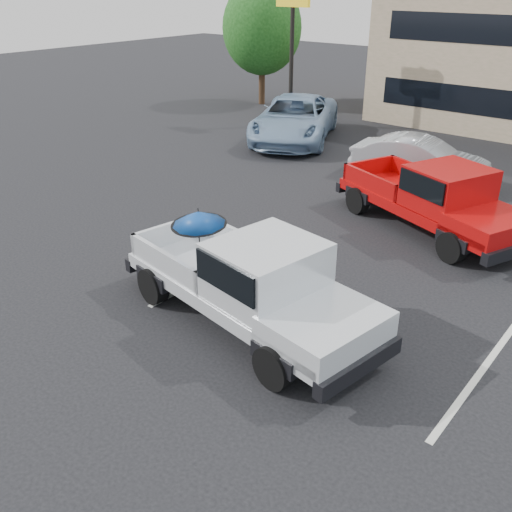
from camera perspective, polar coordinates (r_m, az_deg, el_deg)
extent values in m
plane|color=black|center=(10.40, 2.65, -9.41)|extent=(90.00, 90.00, 0.00)
cube|color=silver|center=(13.35, -2.56, -0.76)|extent=(0.12, 5.00, 0.01)
cube|color=silver|center=(10.91, 22.22, -9.75)|extent=(0.12, 5.00, 0.01)
cylinder|color=black|center=(25.84, 3.57, 19.39)|extent=(0.18, 0.18, 6.00)
cylinder|color=#332114|center=(30.85, 0.59, 17.19)|extent=(0.32, 0.32, 2.42)
ellipsoid|color=#174413|center=(30.56, 0.61, 21.88)|extent=(3.96, 3.96, 4.55)
cylinder|color=black|center=(11.82, -10.24, -2.93)|extent=(0.80, 0.40, 0.76)
cylinder|color=black|center=(12.74, -3.25, -0.29)|extent=(0.80, 0.40, 0.76)
cylinder|color=black|center=(9.38, 1.80, -11.03)|extent=(0.80, 0.40, 0.76)
cylinder|color=black|center=(10.51, 9.19, -6.86)|extent=(0.80, 0.40, 0.76)
cube|color=silver|center=(10.82, -0.97, -3.63)|extent=(5.63, 2.78, 0.28)
cube|color=silver|center=(9.50, 6.96, -7.00)|extent=(1.79, 2.14, 0.46)
cube|color=black|center=(9.34, 10.30, -10.78)|extent=(0.52, 1.97, 0.30)
cube|color=black|center=(12.88, -8.97, 0.32)|extent=(0.50, 1.96, 0.28)
cube|color=silver|center=(10.13, 1.03, -1.46)|extent=(1.93, 2.09, 1.05)
cube|color=black|center=(10.04, 1.04, -0.45)|extent=(1.80, 2.16, 0.55)
cube|color=black|center=(11.80, -5.57, -0.74)|extent=(2.57, 2.19, 0.10)
cube|color=silver|center=(12.15, -2.33, 1.75)|extent=(2.29, 0.47, 0.50)
cube|color=silver|center=(11.24, -9.20, -0.71)|extent=(2.29, 0.47, 0.50)
cube|color=silver|center=(12.50, -8.63, 2.20)|extent=(0.40, 1.83, 0.50)
cube|color=silver|center=(10.88, -2.19, -1.30)|extent=(0.40, 1.83, 0.50)
ellipsoid|color=brown|center=(11.31, -2.91, -0.68)|extent=(0.56, 0.49, 0.33)
cylinder|color=brown|center=(11.09, -2.36, -1.47)|extent=(0.07, 0.07, 0.25)
cylinder|color=brown|center=(11.19, -1.71, -1.21)|extent=(0.07, 0.07, 0.25)
ellipsoid|color=brown|center=(11.09, -2.36, -0.03)|extent=(0.36, 0.33, 0.45)
cylinder|color=red|center=(11.01, -2.31, 0.61)|extent=(0.22, 0.22, 0.04)
sphere|color=brown|center=(10.92, -2.08, 0.98)|extent=(0.24, 0.24, 0.24)
cone|color=black|center=(10.83, -1.62, 0.65)|extent=(0.18, 0.14, 0.11)
cone|color=black|center=(10.84, -2.41, 1.52)|extent=(0.08, 0.08, 0.12)
cone|color=black|center=(10.92, -1.90, 1.70)|extent=(0.08, 0.08, 0.12)
cylinder|color=brown|center=(11.49, -3.49, -0.82)|extent=(0.30, 0.05, 0.10)
cylinder|color=black|center=(11.30, -5.65, 1.23)|extent=(0.02, 0.10, 1.05)
cone|color=#114398|center=(11.08, -5.77, 3.78)|extent=(1.10, 1.12, 0.36)
cylinder|color=black|center=(11.02, -5.81, 4.55)|extent=(0.02, 0.02, 0.10)
cylinder|color=black|center=(11.13, -5.74, 3.16)|extent=(1.10, 1.10, 0.09)
cylinder|color=black|center=(16.37, 10.13, 5.49)|extent=(0.79, 0.54, 0.74)
cylinder|color=black|center=(17.51, 14.80, 6.40)|extent=(0.79, 0.54, 0.74)
cylinder|color=black|center=(14.04, 18.97, 0.82)|extent=(0.79, 0.54, 0.74)
cylinder|color=black|center=(15.35, 23.61, 2.18)|extent=(0.79, 0.54, 0.74)
cube|color=#B50A0A|center=(15.61, 16.92, 4.82)|extent=(5.60, 3.74, 0.27)
cube|color=#B50A0A|center=(14.36, 22.43, 2.95)|extent=(2.07, 2.30, 0.45)
cube|color=black|center=(17.52, 10.71, 7.23)|extent=(0.89, 1.84, 0.27)
cube|color=#B50A0A|center=(15.05, 18.67, 6.49)|extent=(2.18, 2.28, 1.03)
cube|color=black|center=(14.99, 18.78, 7.19)|extent=(2.08, 2.31, 0.54)
cube|color=black|center=(16.54, 13.53, 6.65)|extent=(2.77, 2.52, 0.10)
cube|color=#B50A0A|center=(17.01, 15.81, 7.97)|extent=(2.12, 0.94, 0.49)
cube|color=#B50A0A|center=(15.91, 11.32, 7.21)|extent=(2.12, 0.94, 0.49)
cube|color=#B50A0A|center=(17.22, 11.27, 8.67)|extent=(0.77, 1.71, 0.49)
cube|color=#B50A0A|center=(15.72, 16.22, 6.43)|extent=(0.77, 1.71, 0.49)
imported|color=#A8ABAF|center=(19.34, 16.06, 9.18)|extent=(4.49, 2.00, 1.43)
imported|color=#7C9AB9|center=(23.73, 3.89, 13.52)|extent=(5.20, 6.82, 1.72)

